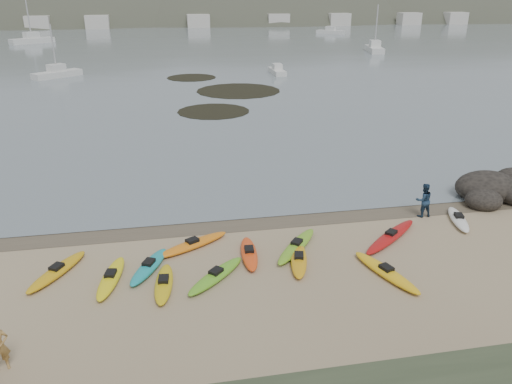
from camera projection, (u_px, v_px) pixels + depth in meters
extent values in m
plane|color=tan|center=(256.00, 219.00, 26.09)|extent=(600.00, 600.00, 0.00)
plane|color=brown|center=(257.00, 221.00, 25.81)|extent=(60.00, 60.00, 0.00)
plane|color=slate|center=(164.00, 10.00, 299.35)|extent=(1200.00, 1200.00, 0.00)
ellipsoid|color=gold|center=(57.00, 271.00, 20.88)|extent=(2.37, 3.50, 0.34)
ellipsoid|color=yellow|center=(111.00, 278.00, 20.39)|extent=(1.31, 3.46, 0.34)
ellipsoid|color=#B21212|center=(391.00, 236.00, 23.83)|extent=(4.07, 3.49, 0.34)
ellipsoid|color=gold|center=(299.00, 260.00, 21.76)|extent=(1.48, 3.24, 0.34)
ellipsoid|color=orange|center=(193.00, 244.00, 23.07)|extent=(3.68, 2.55, 0.34)
ellipsoid|color=yellow|center=(386.00, 272.00, 20.81)|extent=(1.87, 3.89, 0.34)
ellipsoid|color=white|center=(458.00, 219.00, 25.60)|extent=(1.55, 3.14, 0.34)
ellipsoid|color=gold|center=(164.00, 284.00, 19.99)|extent=(0.98, 3.09, 0.34)
ellipsoid|color=#64B624|center=(216.00, 276.00, 20.56)|extent=(2.94, 3.05, 0.34)
ellipsoid|color=#75B624|center=(297.00, 246.00, 22.94)|extent=(2.94, 3.51, 0.34)
ellipsoid|color=#F14814|center=(249.00, 253.00, 22.28)|extent=(0.94, 3.15, 0.34)
ellipsoid|color=teal|center=(149.00, 267.00, 21.23)|extent=(2.00, 3.21, 0.34)
imported|color=navy|center=(424.00, 200.00, 26.03)|extent=(0.89, 0.70, 1.83)
ellipsoid|color=black|center=(485.00, 192.00, 28.77)|extent=(3.63, 2.82, 1.82)
ellipsoid|color=black|center=(483.00, 204.00, 27.45)|extent=(2.02, 1.82, 1.21)
ellipsoid|color=black|center=(512.00, 186.00, 29.79)|extent=(2.22, 2.02, 1.61)
cylinder|color=black|center=(213.00, 111.00, 49.00)|extent=(7.10, 7.10, 0.04)
cylinder|color=black|center=(238.00, 91.00, 59.04)|extent=(9.93, 9.93, 0.04)
cylinder|color=black|center=(192.00, 78.00, 67.89)|extent=(6.63, 6.63, 0.04)
cube|color=silver|center=(57.00, 74.00, 68.03)|extent=(6.31, 5.92, 0.95)
cube|color=silver|center=(277.00, 71.00, 70.89)|extent=(1.56, 5.45, 0.76)
cube|color=silver|center=(374.00, 49.00, 95.93)|extent=(4.14, 8.73, 1.18)
cube|color=silver|center=(32.00, 40.00, 111.47)|extent=(9.16, 7.85, 1.33)
cube|color=silver|center=(330.00, 32.00, 136.09)|extent=(7.13, 6.60, 1.06)
ellipsoid|color=#384235|center=(59.00, 67.00, 202.79)|extent=(220.00, 120.00, 80.00)
ellipsoid|color=#384235|center=(255.00, 57.00, 210.88)|extent=(200.00, 110.00, 68.00)
ellipsoid|color=#384235|center=(428.00, 55.00, 235.18)|extent=(230.00, 130.00, 76.00)
cube|color=beige|center=(31.00, 23.00, 150.25)|extent=(7.00, 5.00, 4.00)
cube|color=beige|center=(113.00, 22.00, 154.34)|extent=(7.00, 5.00, 4.00)
cube|color=beige|center=(191.00, 21.00, 158.44)|extent=(7.00, 5.00, 4.00)
cube|color=beige|center=(264.00, 20.00, 162.54)|extent=(7.00, 5.00, 4.00)
cube|color=beige|center=(335.00, 20.00, 166.64)|extent=(7.00, 5.00, 4.00)
cube|color=beige|center=(402.00, 19.00, 170.74)|extent=(7.00, 5.00, 4.00)
cube|color=beige|center=(465.00, 18.00, 174.83)|extent=(7.00, 5.00, 4.00)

